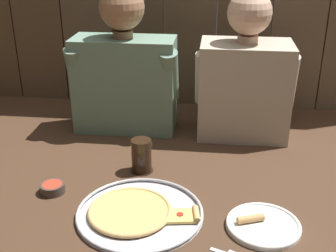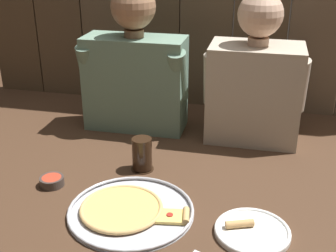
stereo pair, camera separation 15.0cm
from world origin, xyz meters
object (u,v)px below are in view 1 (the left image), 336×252
at_px(dinner_plate, 263,225).
at_px(diner_right, 245,74).
at_px(drinking_glass, 141,156).
at_px(pizza_tray, 137,212).
at_px(diner_left, 124,66).
at_px(dipping_bowl, 52,187).

height_order(dinner_plate, diner_right, diner_right).
height_order(dinner_plate, drinking_glass, drinking_glass).
xyz_separation_m(pizza_tray, drinking_glass, (-0.03, 0.27, 0.05)).
distance_m(diner_left, diner_right, 0.49).
bearing_deg(drinking_glass, diner_left, 109.54).
xyz_separation_m(drinking_glass, dipping_bowl, (-0.27, -0.17, -0.04)).
distance_m(dinner_plate, dipping_bowl, 0.68).
bearing_deg(diner_right, dinner_plate, -86.46).
relative_size(dinner_plate, drinking_glass, 1.78).
bearing_deg(dinner_plate, pizza_tray, 176.85).
relative_size(dipping_bowl, diner_left, 0.13).
xyz_separation_m(dinner_plate, drinking_glass, (-0.40, 0.29, 0.05)).
xyz_separation_m(dinner_plate, diner_right, (-0.04, 0.65, 0.25)).
relative_size(pizza_tray, dinner_plate, 1.78).
xyz_separation_m(pizza_tray, diner_right, (0.33, 0.63, 0.25)).
height_order(dipping_bowl, diner_right, diner_right).
bearing_deg(diner_left, dinner_plate, -50.58).
xyz_separation_m(dinner_plate, diner_left, (-0.53, 0.65, 0.27)).
relative_size(pizza_tray, dipping_bowl, 4.72).
relative_size(drinking_glass, dipping_bowl, 1.49).
bearing_deg(dinner_plate, diner_left, 129.42).
xyz_separation_m(dinner_plate, dipping_bowl, (-0.67, 0.11, 0.01)).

